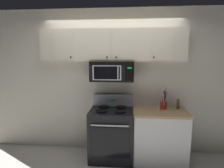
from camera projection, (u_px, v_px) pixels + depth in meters
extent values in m
cube|color=silver|center=(113.00, 82.00, 3.63)|extent=(5.20, 0.10, 2.70)
cube|color=black|center=(112.00, 134.00, 3.40)|extent=(0.76, 0.64, 0.90)
cube|color=black|center=(110.00, 143.00, 3.08)|extent=(0.67, 0.01, 0.52)
cylinder|color=#B7BABF|center=(110.00, 126.00, 3.01)|extent=(0.61, 0.03, 0.03)
cube|color=#B7BABF|center=(113.00, 100.00, 3.60)|extent=(0.76, 0.07, 0.22)
cube|color=#19D83F|center=(113.00, 100.00, 3.56)|extent=(0.10, 0.00, 0.04)
cylinder|color=black|center=(102.00, 111.00, 3.21)|extent=(0.19, 0.19, 0.02)
cylinder|color=black|center=(120.00, 112.00, 3.18)|extent=(0.19, 0.19, 0.02)
cylinder|color=black|center=(104.00, 107.00, 3.48)|extent=(0.19, 0.19, 0.02)
cylinder|color=black|center=(121.00, 107.00, 3.46)|extent=(0.19, 0.19, 0.02)
cube|color=black|center=(112.00, 71.00, 3.36)|extent=(0.76, 0.39, 0.35)
cube|color=black|center=(111.00, 64.00, 3.14)|extent=(0.73, 0.01, 0.06)
cube|color=#B7BABF|center=(107.00, 73.00, 3.17)|extent=(0.49, 0.01, 0.25)
cube|color=black|center=(107.00, 73.00, 3.17)|extent=(0.44, 0.01, 0.22)
cube|color=black|center=(130.00, 73.00, 3.14)|extent=(0.14, 0.01, 0.25)
cube|color=#19D83F|center=(130.00, 68.00, 3.12)|extent=(0.07, 0.00, 0.03)
cylinder|color=#B7BABF|center=(118.00, 73.00, 3.13)|extent=(0.02, 0.02, 0.23)
cube|color=beige|center=(112.00, 45.00, 3.32)|extent=(2.50, 0.33, 0.55)
cube|color=beige|center=(63.00, 45.00, 3.22)|extent=(0.38, 0.01, 0.51)
sphere|color=black|center=(71.00, 57.00, 3.23)|extent=(0.03, 0.03, 0.03)
cube|color=beige|center=(99.00, 45.00, 3.17)|extent=(0.38, 0.01, 0.51)
sphere|color=black|center=(107.00, 57.00, 3.17)|extent=(0.03, 0.03, 0.03)
cube|color=beige|center=(124.00, 45.00, 3.13)|extent=(0.38, 0.01, 0.51)
sphere|color=black|center=(116.00, 57.00, 3.16)|extent=(0.03, 0.03, 0.03)
cube|color=beige|center=(162.00, 45.00, 3.08)|extent=(0.38, 0.01, 0.51)
sphere|color=black|center=(154.00, 57.00, 3.11)|extent=(0.03, 0.03, 0.03)
cube|color=silver|center=(159.00, 136.00, 3.34)|extent=(0.90, 0.62, 0.86)
cube|color=tan|center=(160.00, 112.00, 3.27)|extent=(0.93, 0.65, 0.03)
cylinder|color=red|center=(163.00, 105.00, 3.37)|extent=(0.11, 0.11, 0.13)
cylinder|color=black|center=(165.00, 98.00, 3.34)|extent=(0.04, 0.07, 0.25)
cylinder|color=#BCBCC1|center=(164.00, 97.00, 3.32)|extent=(0.02, 0.08, 0.30)
cylinder|color=#A87A47|center=(164.00, 97.00, 3.37)|extent=(0.09, 0.01, 0.29)
cylinder|color=tan|center=(164.00, 99.00, 3.34)|extent=(0.04, 0.04, 0.23)
cylinder|color=black|center=(164.00, 98.00, 3.35)|extent=(0.04, 0.06, 0.27)
cylinder|color=red|center=(163.00, 98.00, 3.38)|extent=(0.05, 0.07, 0.24)
cylinder|color=white|center=(159.00, 109.00, 3.25)|extent=(0.04, 0.04, 0.08)
cylinder|color=#B7BABF|center=(159.00, 106.00, 3.24)|extent=(0.04, 0.04, 0.02)
cylinder|color=brown|center=(178.00, 104.00, 3.37)|extent=(0.05, 0.05, 0.19)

